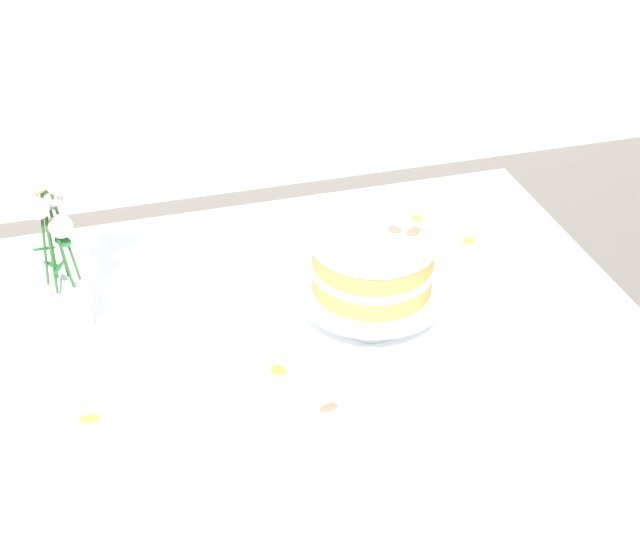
# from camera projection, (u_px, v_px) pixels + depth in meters

# --- Properties ---
(dining_table) EXTENTS (1.40, 1.00, 0.74)m
(dining_table) POSITION_uv_depth(u_px,v_px,m) (291.00, 376.00, 1.62)
(dining_table) COLOR white
(dining_table) RESTS_ON ground
(linen_napkin) EXTENTS (0.37, 0.37, 0.00)m
(linen_napkin) POSITION_uv_depth(u_px,v_px,m) (370.00, 326.00, 1.60)
(linen_napkin) COLOR white
(linen_napkin) RESTS_ON dining_table
(cake_stand) EXTENTS (0.29, 0.29, 0.10)m
(cake_stand) POSITION_uv_depth(u_px,v_px,m) (371.00, 293.00, 1.55)
(cake_stand) COLOR silver
(cake_stand) RESTS_ON linen_napkin
(layer_cake) EXTENTS (0.23, 0.23, 0.12)m
(layer_cake) POSITION_uv_depth(u_px,v_px,m) (373.00, 259.00, 1.51)
(layer_cake) COLOR tan
(layer_cake) RESTS_ON cake_stand
(flower_vase) EXTENTS (0.11, 0.10, 0.35)m
(flower_vase) POSITION_uv_depth(u_px,v_px,m) (60.00, 260.00, 1.51)
(flower_vase) COLOR silver
(flower_vase) RESTS_ON dining_table
(loose_petal_0) EXTENTS (0.04, 0.03, 0.01)m
(loose_petal_0) POSITION_uv_depth(u_px,v_px,m) (90.00, 419.00, 1.39)
(loose_petal_0) COLOR yellow
(loose_petal_0) RESTS_ON dining_table
(loose_petal_1) EXTENTS (0.04, 0.04, 0.01)m
(loose_petal_1) POSITION_uv_depth(u_px,v_px,m) (278.00, 370.00, 1.49)
(loose_petal_1) COLOR orange
(loose_petal_1) RESTS_ON dining_table
(loose_petal_2) EXTENTS (0.04, 0.04, 0.00)m
(loose_petal_2) POSITION_uv_depth(u_px,v_px,m) (469.00, 240.00, 1.84)
(loose_petal_2) COLOR orange
(loose_petal_2) RESTS_ON dining_table
(loose_petal_3) EXTENTS (0.04, 0.03, 0.00)m
(loose_petal_3) POSITION_uv_depth(u_px,v_px,m) (328.00, 408.00, 1.42)
(loose_petal_3) COLOR #E56B51
(loose_petal_3) RESTS_ON dining_table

